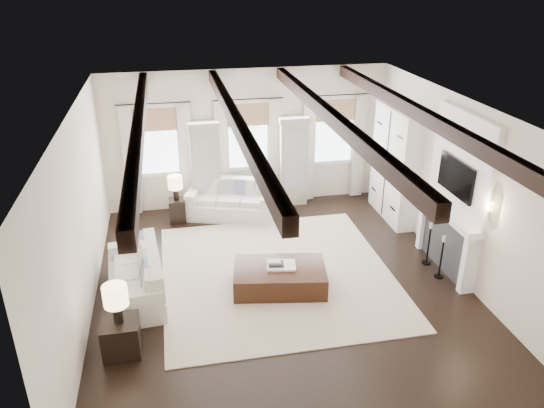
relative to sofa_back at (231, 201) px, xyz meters
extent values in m
plane|color=black|center=(0.51, -3.11, -0.34)|extent=(7.50, 7.50, 0.00)
cube|color=white|center=(0.51, 0.64, 1.26)|extent=(6.50, 0.04, 3.20)
cube|color=white|center=(0.51, -6.86, 1.26)|extent=(6.50, 0.04, 3.20)
cube|color=white|center=(-2.74, -3.11, 1.26)|extent=(0.04, 7.50, 3.20)
cube|color=white|center=(3.76, -3.11, 1.26)|extent=(0.04, 7.50, 3.20)
cube|color=white|center=(0.51, -3.11, 2.86)|extent=(6.50, 7.50, 0.04)
cube|color=black|center=(-1.69, -3.11, 2.74)|extent=(0.16, 7.40, 0.22)
cube|color=black|center=(-0.24, -3.11, 2.74)|extent=(0.16, 7.40, 0.22)
cube|color=black|center=(1.26, -3.11, 2.74)|extent=(0.16, 7.40, 0.22)
cube|color=black|center=(2.71, -3.11, 2.74)|extent=(0.16, 7.40, 0.22)
cube|color=white|center=(-1.54, 0.61, 1.31)|extent=(0.90, 0.03, 1.45)
cube|color=#AD7D5A|center=(-1.54, 0.55, 1.84)|extent=(0.94, 0.04, 0.50)
cube|color=silver|center=(-2.16, 0.51, 0.93)|extent=(0.28, 0.08, 2.50)
cube|color=silver|center=(-0.92, 0.51, 0.93)|extent=(0.28, 0.08, 2.50)
cylinder|color=black|center=(-1.54, 0.50, 2.21)|extent=(1.60, 0.02, 0.02)
cube|color=white|center=(0.51, 0.61, 1.31)|extent=(0.90, 0.03, 1.45)
cube|color=#AD7D5A|center=(0.51, 0.55, 1.84)|extent=(0.94, 0.04, 0.50)
cube|color=silver|center=(-0.11, 0.51, 0.93)|extent=(0.28, 0.08, 2.50)
cube|color=silver|center=(1.13, 0.51, 0.93)|extent=(0.28, 0.08, 2.50)
cylinder|color=black|center=(0.51, 0.50, 2.21)|extent=(1.60, 0.02, 0.02)
cube|color=white|center=(2.56, 0.61, 1.31)|extent=(0.90, 0.03, 1.45)
cube|color=#AD7D5A|center=(2.56, 0.55, 1.84)|extent=(0.94, 0.04, 0.50)
cube|color=silver|center=(1.94, 0.51, 0.93)|extent=(0.28, 0.08, 2.50)
cube|color=silver|center=(3.18, 0.51, 0.93)|extent=(0.28, 0.08, 2.50)
cylinder|color=black|center=(2.56, 0.50, 2.21)|extent=(1.60, 0.02, 0.02)
cube|color=#B9B2A1|center=(-0.52, 0.42, 0.66)|extent=(0.64, 0.38, 2.00)
cube|color=#B2B7BA|center=(-0.52, 0.22, 0.81)|extent=(0.48, 0.02, 1.40)
cube|color=#B9B2A1|center=(-0.52, 0.42, 1.72)|extent=(0.70, 0.42, 0.12)
cube|color=#B9B2A1|center=(1.53, 0.42, 0.66)|extent=(0.64, 0.38, 2.00)
cube|color=#B2B7BA|center=(1.53, 0.22, 0.81)|extent=(0.48, 0.02, 1.40)
cube|color=#B9B2A1|center=(1.53, 0.42, 1.72)|extent=(0.70, 0.42, 0.12)
cube|color=#2A2A2C|center=(3.67, -3.11, 0.21)|extent=(0.18, 1.50, 1.10)
cube|color=black|center=(3.64, -3.11, 0.06)|extent=(0.10, 0.90, 0.70)
cube|color=white|center=(3.63, -3.93, 0.21)|extent=(0.26, 0.14, 1.10)
cube|color=white|center=(3.63, -2.29, 0.21)|extent=(0.26, 0.14, 1.10)
cube|color=white|center=(3.60, -3.11, 0.82)|extent=(0.32, 1.90, 0.12)
cube|color=white|center=(3.71, -3.11, 1.76)|extent=(0.10, 1.90, 1.80)
cube|color=black|center=(3.64, -3.11, 1.51)|extent=(0.07, 1.10, 0.64)
cylinder|color=#FFD899|center=(3.66, -4.16, 1.41)|extent=(0.10, 0.10, 0.14)
cube|color=silver|center=(3.56, -0.76, 0.91)|extent=(0.40, 1.70, 2.50)
cube|color=black|center=(3.35, -0.76, 0.91)|extent=(0.01, 0.02, 2.40)
cube|color=beige|center=(0.50, -2.71, -0.33)|extent=(4.18, 4.44, 0.02)
cube|color=silver|center=(-0.02, -0.06, -0.16)|extent=(2.12, 1.43, 0.37)
cube|color=silver|center=(0.08, 0.26, 0.26)|extent=(1.82, 0.76, 0.46)
cube|color=silver|center=(-0.83, 0.20, 0.15)|extent=(0.49, 0.87, 0.24)
cube|color=silver|center=(0.79, -0.32, 0.15)|extent=(0.49, 0.87, 0.24)
cube|color=silver|center=(-0.54, 0.06, 0.09)|extent=(0.66, 0.69, 0.13)
cube|color=silver|center=(-0.03, -0.11, 0.09)|extent=(0.66, 0.69, 0.13)
cube|color=silver|center=(0.48, -0.27, 0.09)|extent=(0.66, 0.69, 0.13)
cube|color=slate|center=(-0.62, 0.32, 0.29)|extent=(0.43, 0.31, 0.40)
cube|color=silver|center=(-0.36, 0.24, 0.29)|extent=(0.43, 0.31, 0.40)
cube|color=beige|center=(-0.10, 0.15, 0.29)|extent=(0.43, 0.31, 0.40)
cube|color=slate|center=(0.17, 0.07, 0.29)|extent=(0.43, 0.31, 0.40)
cube|color=silver|center=(0.43, -0.02, 0.29)|extent=(0.43, 0.31, 0.40)
cube|color=beige|center=(0.70, -0.10, 0.29)|extent=(0.43, 0.31, 0.40)
cube|color=silver|center=(-2.03, -2.93, -0.16)|extent=(1.03, 1.99, 0.37)
cube|color=silver|center=(-1.70, -2.90, 0.25)|extent=(0.36, 1.84, 0.46)
cube|color=silver|center=(-2.11, -2.09, 0.14)|extent=(0.84, 0.31, 0.24)
cube|color=silver|center=(-1.96, -3.77, 0.14)|extent=(0.84, 0.31, 0.24)
cube|color=silver|center=(-2.13, -2.40, 0.09)|extent=(0.59, 0.56, 0.13)
cube|color=silver|center=(-2.08, -2.93, 0.09)|extent=(0.59, 0.56, 0.13)
cube|color=silver|center=(-2.03, -3.46, 0.09)|extent=(0.59, 0.56, 0.13)
cube|color=slate|center=(-1.92, -2.23, 0.28)|extent=(0.23, 0.40, 0.40)
cube|color=silver|center=(-1.89, -2.57, 0.28)|extent=(0.23, 0.40, 0.40)
cube|color=beige|center=(-1.86, -2.91, 0.28)|extent=(0.23, 0.40, 0.40)
cube|color=slate|center=(-1.83, -3.26, 0.28)|extent=(0.23, 0.40, 0.40)
cube|color=silver|center=(-1.80, -3.60, 0.28)|extent=(0.23, 0.40, 0.40)
cube|color=black|center=(0.45, -3.18, -0.13)|extent=(1.75, 1.25, 0.42)
cube|color=white|center=(0.48, -3.15, 0.10)|extent=(0.56, 0.46, 0.04)
cube|color=#262628|center=(0.39, -3.14, 0.14)|extent=(0.29, 0.24, 0.04)
cube|color=beige|center=(0.37, -3.11, 0.17)|extent=(0.25, 0.20, 0.03)
cube|color=black|center=(-2.19, -4.38, -0.07)|extent=(0.54, 0.54, 0.54)
cylinder|color=black|center=(-2.19, -4.38, 0.35)|extent=(0.14, 0.14, 0.29)
cylinder|color=#F9D89E|center=(-2.19, -4.38, 0.65)|extent=(0.35, 0.35, 0.31)
cube|color=black|center=(-1.22, -0.10, -0.07)|extent=(0.36, 0.36, 0.53)
cylinder|color=black|center=(-1.22, -0.10, 0.32)|extent=(0.12, 0.12, 0.27)
cylinder|color=#F9D89E|center=(-1.22, -0.10, 0.60)|extent=(0.32, 0.32, 0.28)
cylinder|color=black|center=(3.41, -3.39, -0.33)|extent=(0.17, 0.17, 0.02)
cylinder|color=black|center=(3.41, -3.39, 0.03)|extent=(0.03, 0.03, 0.75)
cylinder|color=beige|center=(3.41, -3.39, 0.45)|extent=(0.06, 0.06, 0.11)
cylinder|color=black|center=(3.41, -2.90, -0.33)|extent=(0.18, 0.18, 0.02)
cylinder|color=black|center=(3.41, -2.90, 0.04)|extent=(0.03, 0.03, 0.77)
cylinder|color=beige|center=(3.41, -2.90, 0.47)|extent=(0.07, 0.07, 0.11)
camera|label=1|loc=(-1.26, -10.98, 4.91)|focal=35.00mm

